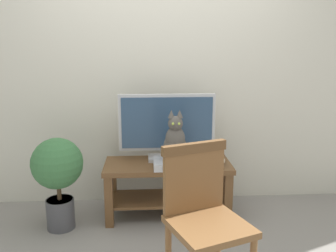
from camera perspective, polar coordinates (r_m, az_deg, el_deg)
The scene contains 9 objects.
ground_plane at distance 2.95m, azimuth -0.62°, elevation -18.43°, with size 12.00×12.00×0.00m, color gray.
back_wall at distance 3.50m, azimuth -1.52°, elevation 10.62°, with size 7.00×0.12×2.80m, color beige.
tv_stand at distance 3.29m, azimuth -0.06°, elevation -8.27°, with size 1.12×0.47×0.50m.
tv at distance 3.25m, azimuth -0.17°, elevation 0.13°, with size 0.86×0.20×0.60m.
media_box at distance 3.13m, azimuth 1.08°, elevation -5.88°, with size 0.37×0.28×0.06m.
cat at distance 3.06m, azimuth 1.14°, elevation -2.47°, with size 0.19×0.31×0.44m.
wooden_chair at distance 2.23m, azimuth 5.46°, elevation -13.02°, with size 0.55×0.55×0.95m.
book_stack at distance 3.22m, azimuth 6.69°, elevation -5.34°, with size 0.21×0.19×0.07m.
potted_plant at distance 3.14m, azimuth -16.94°, elevation -6.90°, with size 0.42×0.42×0.79m.
Camera 1 is at (-0.13, -2.52, 1.52)m, focal length 38.79 mm.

